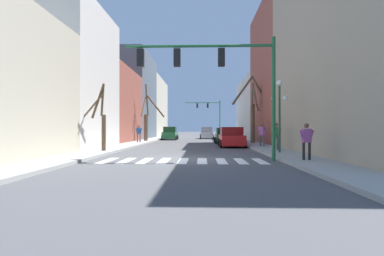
{
  "coord_description": "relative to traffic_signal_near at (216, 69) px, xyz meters",
  "views": [
    {
      "loc": [
        0.88,
        -14.9,
        1.53
      ],
      "look_at": [
        -0.43,
        25.37,
        1.58
      ],
      "focal_mm": 28.0,
      "sensor_mm": 36.0,
      "label": 1
    }
  ],
  "objects": [
    {
      "name": "car_parked_left_mid",
      "position": [
        1.72,
        16.8,
        -3.61
      ],
      "size": [
        2.19,
        4.48,
        1.59
      ],
      "rotation": [
        0.0,
        0.0,
        1.57
      ],
      "color": "#236B38",
      "rests_on": "ground_plane"
    },
    {
      "name": "pedestrian_on_left_sidewalk",
      "position": [
        4.06,
        5.15,
        -3.18
      ],
      "size": [
        0.74,
        0.32,
        1.74
      ],
      "rotation": [
        0.0,
        0.0,
        3.38
      ],
      "color": "#282D47",
      "rests_on": "sidewalk_right"
    },
    {
      "name": "pedestrian_on_right_sidewalk",
      "position": [
        -7.07,
        15.86,
        -3.19
      ],
      "size": [
        0.73,
        0.33,
        1.72
      ],
      "rotation": [
        0.0,
        0.0,
        6.0
      ],
      "color": "#4C4C51",
      "rests_on": "sidewalk_left"
    },
    {
      "name": "ground_plane",
      "position": [
        -1.58,
        0.71,
        -4.36
      ],
      "size": [
        240.0,
        240.0,
        0.0
      ],
      "primitive_type": "plane",
      "color": "#4C4C4F"
    },
    {
      "name": "street_tree_left_far",
      "position": [
        4.12,
        14.35,
        -1.06
      ],
      "size": [
        3.7,
        2.38,
        6.42
      ],
      "color": "brown",
      "rests_on": "sidewalk_right"
    },
    {
      "name": "traffic_signal_near",
      "position": [
        0.0,
        0.0,
        0.0
      ],
      "size": [
        7.1,
        0.28,
        5.84
      ],
      "color": "#236038",
      "rests_on": "ground_plane"
    },
    {
      "name": "car_parked_left_near",
      "position": [
        -4.96,
        25.99,
        -3.54
      ],
      "size": [
        2.02,
        4.2,
        1.75
      ],
      "rotation": [
        0.0,
        0.0,
        1.57
      ],
      "color": "#236B38",
      "rests_on": "ground_plane"
    },
    {
      "name": "street_tree_right_mid",
      "position": [
        -6.99,
        4.35,
        -2.26
      ],
      "size": [
        1.77,
        1.12,
        4.21
      ],
      "color": "brown",
      "rests_on": "sidewalk_left"
    },
    {
      "name": "car_parked_left_far",
      "position": [
        1.76,
        10.82,
        -3.59
      ],
      "size": [
        2.11,
        4.68,
        1.64
      ],
      "rotation": [
        0.0,
        0.0,
        1.57
      ],
      "color": "red",
      "rests_on": "ground_plane"
    },
    {
      "name": "pedestrian_waiting_at_curb",
      "position": [
        3.92,
        8.85,
        -3.14
      ],
      "size": [
        0.58,
        0.64,
        1.8
      ],
      "rotation": [
        0.0,
        0.0,
        2.3
      ],
      "color": "#4C4C51",
      "rests_on": "sidewalk_right"
    },
    {
      "name": "street_tree_right_near",
      "position": [
        -6.82,
        19.28,
        -1.67
      ],
      "size": [
        2.37,
        2.71,
        6.41
      ],
      "color": "brown",
      "rests_on": "sidewalk_left"
    },
    {
      "name": "street_lamp_right_corner",
      "position": [
        3.74,
        3.01,
        -1.26
      ],
      "size": [
        0.95,
        0.36,
        4.15
      ],
      "color": "#1E4C2D",
      "rests_on": "sidewalk_right"
    },
    {
      "name": "car_parked_right_mid",
      "position": [
        0.04,
        30.56,
        -3.56
      ],
      "size": [
        2.01,
        4.29,
        1.72
      ],
      "rotation": [
        0.0,
        0.0,
        1.57
      ],
      "color": "silver",
      "rests_on": "ground_plane"
    },
    {
      "name": "sidewalk_right",
      "position": [
        3.96,
        0.71,
        -4.28
      ],
      "size": [
        2.05,
        90.0,
        0.15
      ],
      "color": "#9E9E99",
      "rests_on": "ground_plane"
    },
    {
      "name": "building_row_left",
      "position": [
        -11.15,
        24.65,
        0.78
      ],
      "size": [
        6.0,
        56.01,
        12.12
      ],
      "color": "#BCB299",
      "rests_on": "ground_plane"
    },
    {
      "name": "sidewalk_left",
      "position": [
        -7.12,
        0.71,
        -4.28
      ],
      "size": [
        2.05,
        90.0,
        0.15
      ],
      "color": "#9E9E99",
      "rests_on": "ground_plane"
    },
    {
      "name": "pedestrian_crossing_street",
      "position": [
        3.88,
        -0.97,
        -3.25
      ],
      "size": [
        0.69,
        0.28,
        1.61
      ],
      "rotation": [
        0.0,
        0.0,
        0.2
      ],
      "color": "black",
      "rests_on": "sidewalk_right"
    },
    {
      "name": "building_row_right",
      "position": [
        7.99,
        12.93,
        1.65
      ],
      "size": [
        6.0,
        40.01,
        13.64
      ],
      "color": "tan",
      "rests_on": "ground_plane"
    },
    {
      "name": "crosswalk_stripes",
      "position": [
        -1.58,
        -0.14,
        -4.35
      ],
      "size": [
        7.65,
        2.6,
        0.01
      ],
      "color": "white",
      "rests_on": "ground_plane"
    },
    {
      "name": "traffic_signal_far",
      "position": [
        0.87,
        41.79,
        0.53
      ],
      "size": [
        6.58,
        0.28,
        6.76
      ],
      "color": "#236038",
      "rests_on": "ground_plane"
    }
  ]
}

